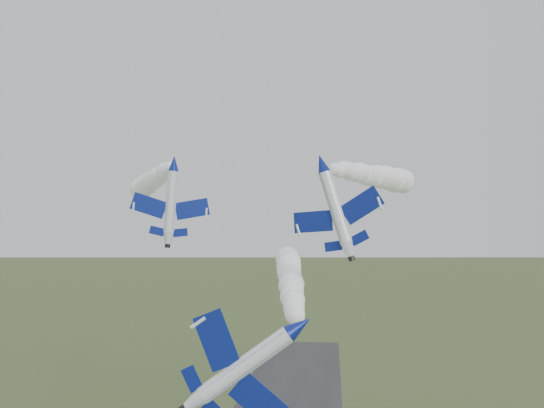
# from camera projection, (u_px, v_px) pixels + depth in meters

# --- Properties ---
(jet_lead) EXTENTS (6.91, 13.76, 9.32)m
(jet_lead) POSITION_uv_depth(u_px,v_px,m) (300.00, 326.00, 52.29)
(jet_lead) COLOR white
(smoke_trail_jet_lead) EXTENTS (12.84, 67.72, 4.48)m
(smoke_trail_jet_lead) POSITION_uv_depth(u_px,v_px,m) (290.00, 277.00, 90.03)
(smoke_trail_jet_lead) COLOR white
(jet_pair_left) EXTENTS (10.31, 11.90, 3.06)m
(jet_pair_left) POSITION_uv_depth(u_px,v_px,m) (174.00, 163.00, 80.42)
(jet_pair_left) COLOR white
(smoke_trail_jet_pair_left) EXTENTS (28.47, 67.25, 4.73)m
(smoke_trail_jet_pair_left) POSITION_uv_depth(u_px,v_px,m) (151.00, 182.00, 117.03)
(smoke_trail_jet_pair_left) COLOR white
(jet_pair_right) EXTENTS (11.60, 14.16, 4.57)m
(jet_pair_right) POSITION_uv_depth(u_px,v_px,m) (321.00, 163.00, 77.83)
(jet_pair_right) COLOR white
(smoke_trail_jet_pair_right) EXTENTS (21.16, 61.12, 5.24)m
(smoke_trail_jet_pair_right) POSITION_uv_depth(u_px,v_px,m) (377.00, 177.00, 110.07)
(smoke_trail_jet_pair_right) COLOR white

